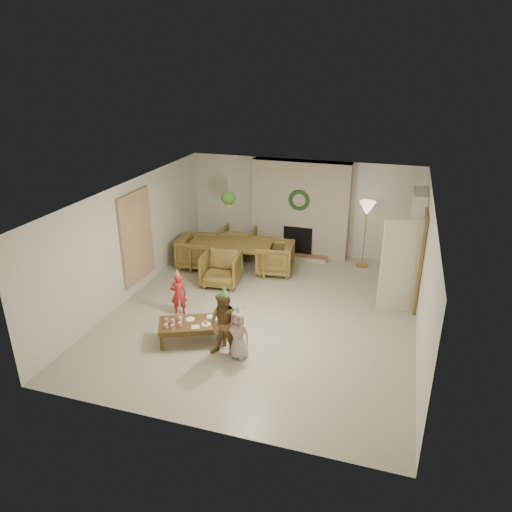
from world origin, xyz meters
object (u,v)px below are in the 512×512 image
at_px(dining_chair_left, 196,252).
at_px(child_plaid, 225,326).
at_px(dining_chair_right, 275,258).
at_px(child_red, 179,294).
at_px(dining_chair_far, 239,242).
at_px(coffee_table_top, 193,324).
at_px(dining_table, 231,256).
at_px(dining_chair_near, 221,269).
at_px(child_pink, 238,334).

height_order(dining_chair_left, child_plaid, child_plaid).
relative_size(dining_chair_left, child_plaid, 0.70).
height_order(dining_chair_right, child_red, child_red).
height_order(dining_chair_far, dining_chair_left, same).
distance_m(dining_chair_left, coffee_table_top, 3.43).
bearing_deg(dining_chair_far, child_plaid, 100.45).
relative_size(dining_table, dining_chair_near, 2.34).
relative_size(dining_chair_left, coffee_table_top, 0.70).
relative_size(dining_table, child_pink, 2.21).
relative_size(dining_table, coffee_table_top, 1.63).
xyz_separation_m(dining_chair_left, child_plaid, (2.08, -3.45, 0.22)).
relative_size(coffee_table_top, child_pink, 1.36).
distance_m(child_red, child_pink, 1.98).
bearing_deg(dining_chair_left, dining_chair_near, -135.00).
height_order(dining_table, child_red, child_red).
distance_m(dining_chair_far, child_plaid, 4.61).
height_order(coffee_table_top, child_plaid, child_plaid).
distance_m(dining_table, child_plaid, 3.75).
xyz_separation_m(child_red, child_pink, (1.66, -1.09, 0.01)).
distance_m(dining_table, child_red, 2.43).
bearing_deg(dining_chair_left, dining_table, -90.00).
bearing_deg(coffee_table_top, child_plaid, -45.79).
height_order(dining_chair_near, dining_chair_right, same).
distance_m(dining_chair_near, child_pink, 2.94).
relative_size(child_plaid, child_pink, 1.35).
distance_m(dining_chair_right, coffee_table_top, 3.42).
distance_m(child_plaid, child_pink, 0.27).
bearing_deg(dining_table, dining_chair_left, -180.00).
xyz_separation_m(dining_chair_right, child_plaid, (0.11, -3.66, 0.22)).
bearing_deg(dining_chair_near, child_red, -107.73).
bearing_deg(child_plaid, dining_chair_right, 94.48).
bearing_deg(child_plaid, dining_chair_left, 123.89).
height_order(dining_table, dining_chair_right, dining_chair_right).
xyz_separation_m(dining_chair_far, dining_chair_right, (1.19, -0.77, 0.00)).
distance_m(dining_chair_left, child_plaid, 4.04).
relative_size(dining_table, child_plaid, 1.64).
relative_size(dining_chair_near, coffee_table_top, 0.70).
bearing_deg(child_red, child_pink, 119.82).
bearing_deg(child_pink, dining_chair_far, 118.07).
xyz_separation_m(child_red, child_plaid, (1.44, -1.13, 0.17)).
bearing_deg(dining_chair_far, coffee_table_top, 91.64).
bearing_deg(coffee_table_top, child_red, 105.07).
bearing_deg(child_red, dining_table, -122.36).
relative_size(dining_chair_far, child_plaid, 0.70).
distance_m(dining_chair_near, coffee_table_top, 2.40).
bearing_deg(dining_table, dining_chair_far, 90.00).
xyz_separation_m(dining_table, dining_chair_near, (0.09, -0.88, 0.04)).
bearing_deg(dining_chair_far, dining_chair_right, 141.34).
height_order(coffee_table_top, child_pink, child_pink).
height_order(dining_chair_near, child_red, child_red).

